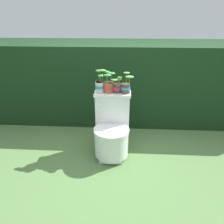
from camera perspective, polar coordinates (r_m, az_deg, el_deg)
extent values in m
plane|color=#4C703D|center=(2.57, 1.89, -12.14)|extent=(12.00, 12.00, 0.00)
cube|color=black|center=(3.46, 2.66, 8.31)|extent=(4.31, 1.05, 1.14)
cube|color=silver|center=(2.59, -0.15, -11.18)|extent=(0.26, 0.28, 0.04)
cylinder|color=silver|center=(2.50, -0.16, -8.10)|extent=(0.38, 0.38, 0.29)
cylinder|color=silver|center=(2.42, -0.16, -4.85)|extent=(0.40, 0.40, 0.04)
cube|color=silver|center=(2.55, 0.15, 0.52)|extent=(0.39, 0.18, 0.37)
cube|color=silver|center=(2.47, 0.16, 4.80)|extent=(0.41, 0.20, 0.03)
cylinder|color=silver|center=(2.41, -3.23, 1.91)|extent=(0.02, 0.05, 0.02)
cylinder|color=beige|center=(2.45, -3.26, 6.48)|extent=(0.09, 0.09, 0.12)
cylinder|color=#2D84BC|center=(2.45, -3.27, 6.61)|extent=(0.10, 0.10, 0.04)
cylinder|color=#332319|center=(2.44, -3.30, 7.71)|extent=(0.09, 0.09, 0.01)
cylinder|color=#4C753D|center=(2.44, -3.42, 9.22)|extent=(0.01, 0.01, 0.11)
ellipsoid|color=#569342|center=(2.42, -3.46, 10.68)|extent=(0.07, 0.05, 0.03)
cylinder|color=#4C753D|center=(2.43, -2.46, 9.29)|extent=(0.01, 0.01, 0.12)
ellipsoid|color=#569342|center=(2.41, -2.49, 10.80)|extent=(0.08, 0.06, 0.02)
cylinder|color=#4C753D|center=(2.40, -2.94, 8.50)|extent=(0.01, 0.01, 0.07)
ellipsoid|color=#569342|center=(2.39, -2.96, 9.48)|extent=(0.07, 0.05, 0.02)
cylinder|color=#9E5638|center=(2.46, -0.97, 6.47)|extent=(0.11, 0.11, 0.11)
cylinder|color=red|center=(2.46, -0.97, 6.59)|extent=(0.12, 0.12, 0.03)
cylinder|color=#332319|center=(2.45, -0.98, 7.60)|extent=(0.10, 0.10, 0.01)
cylinder|color=#4C753D|center=(2.43, -0.26, 8.80)|extent=(0.01, 0.01, 0.10)
ellipsoid|color=#387F38|center=(2.41, -0.26, 10.09)|extent=(0.09, 0.06, 0.02)
cylinder|color=#4C753D|center=(2.46, -1.27, 8.64)|extent=(0.01, 0.01, 0.07)
ellipsoid|color=#387F38|center=(2.45, -1.28, 9.55)|extent=(0.09, 0.06, 0.02)
cylinder|color=#4C753D|center=(2.44, -1.50, 9.02)|extent=(0.01, 0.01, 0.11)
ellipsoid|color=#387F38|center=(2.43, -1.51, 10.42)|extent=(0.08, 0.06, 0.03)
cylinder|color=#4C753D|center=(2.39, -1.22, 8.42)|extent=(0.01, 0.01, 0.08)
ellipsoid|color=#387F38|center=(2.38, -1.23, 9.58)|extent=(0.09, 0.06, 0.03)
cylinder|color=#47382D|center=(2.47, 1.35, 6.25)|extent=(0.12, 0.12, 0.09)
cylinder|color=#D1234C|center=(2.47, 1.35, 6.35)|extent=(0.12, 0.12, 0.03)
cylinder|color=#332319|center=(2.46, 1.35, 7.12)|extent=(0.11, 0.11, 0.01)
cylinder|color=#4C753D|center=(2.44, 1.79, 7.82)|extent=(0.01, 0.01, 0.05)
ellipsoid|color=#569342|center=(2.43, 1.80, 8.61)|extent=(0.06, 0.04, 0.03)
cylinder|color=#4C753D|center=(2.44, 2.01, 8.01)|extent=(0.01, 0.01, 0.08)
ellipsoid|color=#569342|center=(2.42, 2.03, 9.00)|extent=(0.05, 0.04, 0.02)
cylinder|color=#4C753D|center=(2.42, 0.59, 7.64)|extent=(0.01, 0.01, 0.05)
ellipsoid|color=#569342|center=(2.41, 0.59, 8.37)|extent=(0.08, 0.06, 0.02)
cylinder|color=#47382D|center=(2.44, 3.53, 6.16)|extent=(0.10, 0.10, 0.11)
cylinder|color=#2D84BC|center=(2.44, 3.54, 6.28)|extent=(0.10, 0.10, 0.03)
cylinder|color=#332319|center=(2.43, 3.56, 7.22)|extent=(0.09, 0.09, 0.01)
cylinder|color=#4C753D|center=(2.42, 3.78, 8.71)|extent=(0.01, 0.01, 0.11)
ellipsoid|color=#569342|center=(2.40, 3.83, 10.16)|extent=(0.07, 0.05, 0.02)
cylinder|color=#4C753D|center=(2.39, 4.54, 8.08)|extent=(0.01, 0.01, 0.08)
ellipsoid|color=#569342|center=(2.38, 4.58, 9.14)|extent=(0.10, 0.07, 0.03)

